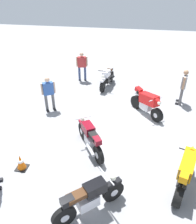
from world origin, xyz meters
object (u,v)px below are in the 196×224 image
(motorcycle_black_cruiser, at_px, (89,198))
(traffic_cone, at_px, (21,162))
(motorcycle_orange_sportbike, at_px, (186,172))
(motorcycle_maroon_cruiser, at_px, (90,138))
(motorcycle_red_sportbike, at_px, (147,102))
(person_in_gray_shirt, at_px, (183,85))
(motorcycle_silver_cruiser, at_px, (107,78))
(person_in_blue_shirt, at_px, (49,92))
(person_in_red_shirt, at_px, (82,65))

(motorcycle_black_cruiser, bearing_deg, traffic_cone, 114.35)
(motorcycle_orange_sportbike, bearing_deg, motorcycle_maroon_cruiser, 88.47)
(motorcycle_orange_sportbike, relative_size, motorcycle_black_cruiser, 1.16)
(motorcycle_orange_sportbike, relative_size, motorcycle_red_sportbike, 1.19)
(person_in_gray_shirt, bearing_deg, motorcycle_maroon_cruiser, 61.03)
(motorcycle_black_cruiser, distance_m, person_in_gray_shirt, 7.23)
(motorcycle_red_sportbike, bearing_deg, person_in_gray_shirt, 87.72)
(motorcycle_black_cruiser, distance_m, motorcycle_red_sportbike, 5.41)
(motorcycle_silver_cruiser, height_order, motorcycle_black_cruiser, same)
(person_in_gray_shirt, bearing_deg, person_in_blue_shirt, 28.24)
(traffic_cone, bearing_deg, motorcycle_red_sportbike, 136.07)
(person_in_gray_shirt, bearing_deg, motorcycle_black_cruiser, 76.89)
(motorcycle_silver_cruiser, distance_m, person_in_blue_shirt, 3.74)
(person_in_blue_shirt, relative_size, person_in_gray_shirt, 0.94)
(person_in_blue_shirt, xyz_separation_m, person_in_red_shirt, (-3.56, 0.65, 0.05))
(motorcycle_silver_cruiser, xyz_separation_m, motorcycle_black_cruiser, (7.80, 0.68, 0.00))
(traffic_cone, bearing_deg, motorcycle_orange_sportbike, 92.11)
(motorcycle_maroon_cruiser, distance_m, person_in_blue_shirt, 3.39)
(person_in_gray_shirt, bearing_deg, traffic_cone, 56.30)
(person_in_blue_shirt, bearing_deg, person_in_gray_shirt, 74.07)
(motorcycle_silver_cruiser, relative_size, motorcycle_black_cruiser, 1.26)
(motorcycle_silver_cruiser, xyz_separation_m, motorcycle_orange_sportbike, (6.49, 3.20, 0.07))
(motorcycle_silver_cruiser, height_order, person_in_gray_shirt, person_in_gray_shirt)
(motorcycle_orange_sportbike, distance_m, traffic_cone, 5.01)
(motorcycle_maroon_cruiser, bearing_deg, person_in_blue_shirt, 10.49)
(motorcycle_silver_cruiser, xyz_separation_m, person_in_red_shirt, (-0.56, -1.56, 0.44))
(motorcycle_silver_cruiser, distance_m, motorcycle_maroon_cruiser, 5.38)
(person_in_blue_shirt, bearing_deg, motorcycle_red_sportbike, 63.42)
(person_in_gray_shirt, bearing_deg, person_in_red_shirt, -6.88)
(motorcycle_orange_sportbike, xyz_separation_m, motorcycle_red_sportbike, (-3.91, -1.06, 0.00))
(motorcycle_maroon_cruiser, bearing_deg, motorcycle_silver_cruiser, -32.62)
(motorcycle_black_cruiser, height_order, motorcycle_red_sportbike, motorcycle_red_sportbike)
(person_in_blue_shirt, height_order, person_in_gray_shirt, person_in_gray_shirt)
(motorcycle_maroon_cruiser, distance_m, motorcycle_black_cruiser, 2.47)
(person_in_gray_shirt, bearing_deg, motorcycle_orange_sportbike, 95.96)
(motorcycle_silver_cruiser, bearing_deg, person_in_gray_shirt, 81.71)
(motorcycle_orange_sportbike, height_order, person_in_red_shirt, person_in_red_shirt)
(motorcycle_maroon_cruiser, xyz_separation_m, person_in_blue_shirt, (-2.38, -2.39, 0.39))
(motorcycle_red_sportbike, xyz_separation_m, person_in_red_shirt, (-3.15, -3.69, 0.37))
(person_in_blue_shirt, distance_m, person_in_gray_shirt, 6.21)
(motorcycle_maroon_cruiser, relative_size, motorcycle_red_sportbike, 1.12)
(motorcycle_black_cruiser, height_order, person_in_blue_shirt, person_in_blue_shirt)
(motorcycle_black_cruiser, bearing_deg, motorcycle_red_sportbike, 33.02)
(traffic_cone, bearing_deg, person_in_gray_shirt, 134.11)
(motorcycle_silver_cruiser, bearing_deg, motorcycle_red_sportbike, 50.06)
(person_in_red_shirt, bearing_deg, motorcycle_silver_cruiser, -123.07)
(motorcycle_red_sportbike, relative_size, person_in_red_shirt, 0.95)
(person_in_blue_shirt, height_order, traffic_cone, person_in_blue_shirt)
(motorcycle_black_cruiser, distance_m, person_in_red_shirt, 8.67)
(motorcycle_orange_sportbike, distance_m, person_in_gray_shirt, 5.26)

